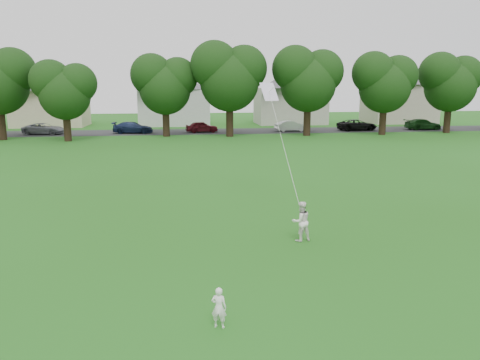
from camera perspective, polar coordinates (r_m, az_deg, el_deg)
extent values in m
plane|color=#1F5413|center=(13.51, -9.13, -11.57)|extent=(160.00, 160.00, 0.00)
cube|color=#2D2D30|center=(54.69, -8.01, 5.83)|extent=(90.00, 7.00, 0.01)
imported|color=white|center=(10.63, -2.58, -15.27)|extent=(0.40, 0.33, 0.94)
imported|color=white|center=(16.18, 7.45, -5.01)|extent=(0.77, 0.66, 1.38)
plane|color=white|center=(21.52, 3.58, 10.69)|extent=(1.06, 0.82, 0.80)
cylinder|color=white|center=(18.64, 5.26, 4.42)|extent=(0.01, 0.01, 7.32)
cylinder|color=black|center=(51.60, -27.08, 6.37)|extent=(0.75, 0.75, 3.60)
cylinder|color=black|center=(47.92, -20.32, 6.24)|extent=(0.70, 0.70, 2.98)
cylinder|color=black|center=(49.82, -9.00, 7.16)|extent=(0.72, 0.72, 3.30)
cylinder|color=black|center=(49.10, -1.27, 7.52)|extent=(0.76, 0.76, 3.79)
cylinder|color=black|center=(50.53, 8.18, 7.43)|extent=(0.75, 0.75, 3.64)
cylinder|color=black|center=(53.20, 17.01, 7.14)|extent=(0.73, 0.73, 3.42)
cylinder|color=black|center=(57.97, 23.97, 6.98)|extent=(0.74, 0.74, 3.46)
imported|color=gray|center=(55.58, -22.79, 5.78)|extent=(4.62, 2.54, 1.22)
imported|color=#142040|center=(53.87, -12.93, 6.26)|extent=(4.53, 2.13, 1.28)
imported|color=maroon|center=(53.70, -4.68, 6.47)|extent=(3.82, 1.91, 1.25)
imported|color=silver|center=(55.20, 6.21, 6.57)|extent=(3.85, 1.72, 1.23)
imported|color=black|center=(57.63, 14.08, 6.53)|extent=(4.83, 2.54, 1.29)
imported|color=#174617|center=(61.17, 21.40, 6.35)|extent=(4.42, 1.85, 1.27)
cube|color=beige|center=(66.58, -22.06, 8.10)|extent=(8.92, 6.42, 4.64)
pyramid|color=#4D4A4F|center=(66.54, -22.38, 12.28)|extent=(12.86, 12.86, 2.55)
cube|color=silver|center=(64.50, -8.02, 8.79)|extent=(9.22, 6.78, 4.77)
pyramid|color=#4D4A4F|center=(64.48, -8.14, 13.24)|extent=(13.29, 13.29, 2.62)
cube|color=#BBB7A8|center=(66.34, 6.11, 8.97)|extent=(9.28, 6.50, 4.93)
pyramid|color=#4D4A4F|center=(66.32, 6.20, 13.44)|extent=(13.38, 13.38, 2.71)
cube|color=#B8AC99|center=(71.78, 18.78, 8.80)|extent=(9.04, 6.84, 5.39)
pyramid|color=#4D4A4F|center=(71.80, 19.08, 13.31)|extent=(13.05, 13.05, 2.96)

